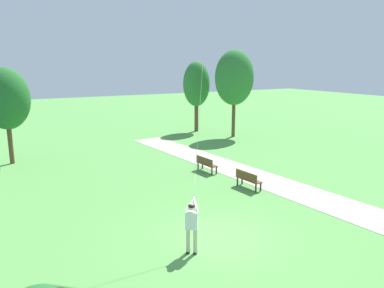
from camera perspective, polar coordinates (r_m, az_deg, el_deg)
The scene contains 8 objects.
ground_plane at distance 13.87m, azimuth 4.17°, elevation -14.04°, with size 120.00×120.00×0.00m, color #569947.
walkway_path at distance 18.90m, azimuth 16.43°, elevation -7.19°, with size 2.40×32.00×0.02m, color #B7AD99.
person_kite_flyer at distance 12.36m, azimuth -0.04°, elevation -12.05°, with size 0.57×0.61×1.83m.
park_bench_near_walkway at distance 18.85m, azimuth 8.56°, elevation -5.25°, with size 0.58×1.54×0.88m.
park_bench_far_walkway at distance 21.42m, azimuth 2.17°, elevation -2.98°, with size 0.58×1.54×0.88m.
tree_lakeside_far at distance 31.51m, azimuth 6.52°, elevation 10.05°, with size 3.41×2.80×7.27m.
tree_horizon_far at distance 25.27m, azimuth -26.63°, elevation 6.17°, with size 2.81×2.62×5.92m.
tree_lakeside_near at distance 33.97m, azimuth 0.69°, elevation 9.11°, with size 2.47×2.22×6.34m.
Camera 1 is at (-6.85, -10.38, 6.13)m, focal length 34.82 mm.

